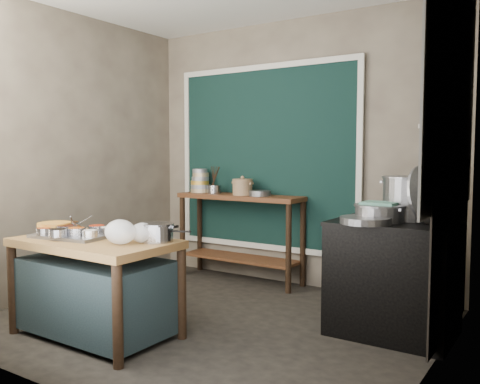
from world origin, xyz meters
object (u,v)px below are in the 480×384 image
Objects in this scene: condiment_tray at (75,235)px; yellow_basin at (54,229)px; prep_table at (96,288)px; back_counter at (240,238)px; utensil_cup at (214,189)px; saucepan at (157,232)px; steamer at (380,213)px; stock_pot at (409,198)px; ceramic_crock at (243,188)px; stove_block at (393,280)px.

condiment_tray is 2.25× the size of yellow_basin.
back_counter is (-0.01, 2.03, 0.10)m from prep_table.
utensil_cup is at bearing 87.61° from yellow_basin.
steamer is at bearing 16.73° from saucepan.
prep_table is 4.80× the size of yellow_basin.
prep_table is at bearing 5.01° from yellow_basin.
yellow_basin is at bearing -147.42° from stock_pot.
saucepan is at bearing -65.98° from utensil_cup.
prep_table is 2.14× the size of condiment_tray.
stock_pot reaches higher than steamer.
utensil_cup is 2.35m from stock_pot.
steamer is (1.78, 1.25, 0.57)m from prep_table.
saucepan is 1.60× the size of utensil_cup.
utensil_cup is at bearing -176.80° from back_counter.
utensil_cup is (-0.81, 1.83, 0.18)m from saucepan.
prep_table is 0.67m from saucepan.
ceramic_crock reaches higher than yellow_basin.
stock_pot reaches higher than back_counter.
utensil_cup is 0.39m from ceramic_crock.
steamer reaches higher than saucepan.
condiment_tray is at bearing -148.08° from steamer.
yellow_basin is 2.83m from stock_pot.
ceramic_crock is (-1.85, 0.70, 0.60)m from stove_block.
saucepan reaches higher than prep_table.
stove_block and yellow_basin have the same top height.
ceramic_crock is (0.04, 2.00, 0.65)m from prep_table.
steamer reaches higher than back_counter.
stock_pot is at bearing -15.67° from back_counter.
saucepan is at bearing -140.99° from steamer.
back_counter is 0.56m from ceramic_crock.
utensil_cup is (-2.23, 0.71, 0.57)m from stove_block.
condiment_tray is 2.64m from stock_pot.
yellow_basin is at bearing -92.39° from utensil_cup.
back_counter is at bearing 3.20° from utensil_cup.
saucepan is 1.70m from steamer.
stove_block is 2.26× the size of steamer.
yellow_basin is (-0.42, -2.07, 0.33)m from back_counter.
ceramic_crock reaches higher than prep_table.
condiment_tray is (-0.21, -2.03, 0.29)m from back_counter.
condiment_tray is at bearing 172.75° from saucepan.
back_counter is 2.02m from steamer.
utensil_cup is at bearing 162.32° from stove_block.
saucepan is 1.87m from ceramic_crock.
ceramic_crock is at bearing -32.43° from back_counter.
steamer is at bearing -23.15° from ceramic_crock.
stove_block is 5.74× the size of utensil_cup.
prep_table is at bearing -145.44° from stove_block.
back_counter is at bearing 84.04° from condiment_tray.
back_counter is 6.33× the size of ceramic_crock.
ceramic_crock is 0.52× the size of stock_pot.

